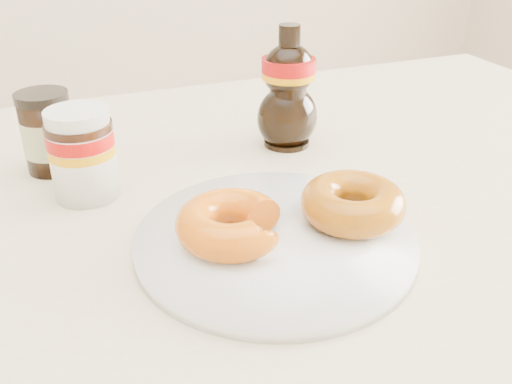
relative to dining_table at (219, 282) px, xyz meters
name	(u,v)px	position (x,y,z in m)	size (l,w,h in m)	color
dining_table	(219,282)	(0.00, 0.00, 0.00)	(1.40, 0.90, 0.75)	beige
plate	(275,240)	(0.04, -0.07, 0.09)	(0.27, 0.27, 0.01)	white
donut_bitten	(231,224)	(-0.01, -0.06, 0.11)	(0.10, 0.10, 0.04)	orange
donut_whole	(353,203)	(0.12, -0.07, 0.12)	(0.10, 0.10, 0.04)	#9A5A09
nutella_jar	(82,151)	(-0.12, 0.10, 0.14)	(0.07, 0.07, 0.10)	white
syrup_bottle	(288,87)	(0.15, 0.15, 0.16)	(0.08, 0.07, 0.16)	black
dark_jar	(48,133)	(-0.15, 0.19, 0.13)	(0.06, 0.06, 0.10)	black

